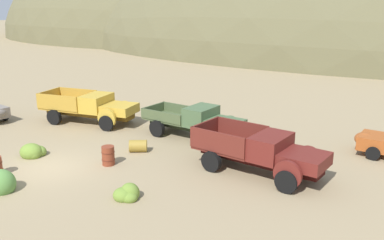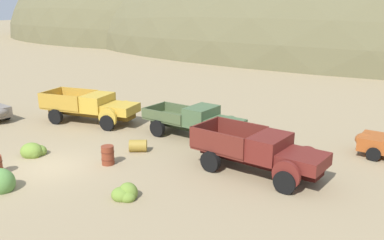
% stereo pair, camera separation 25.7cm
% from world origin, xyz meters
% --- Properties ---
extents(ground_plane, '(300.00, 300.00, 0.00)m').
position_xyz_m(ground_plane, '(0.00, 0.00, 0.00)').
color(ground_plane, '#998460').
extents(hill_distant, '(95.15, 73.85, 47.67)m').
position_xyz_m(hill_distant, '(-29.84, 80.43, 0.00)').
color(hill_distant, brown).
rests_on(hill_distant, ground).
extents(truck_faded_yellow, '(6.41, 2.88, 1.91)m').
position_xyz_m(truck_faded_yellow, '(-2.62, 7.00, 1.02)').
color(truck_faded_yellow, brown).
rests_on(truck_faded_yellow, ground).
extents(truck_weathered_green, '(6.27, 3.22, 1.89)m').
position_xyz_m(truck_weathered_green, '(4.72, 6.85, 0.99)').
color(truck_weathered_green, '#232B1B').
rests_on(truck_weathered_green, ground).
extents(truck_oxblood, '(6.32, 3.54, 1.91)m').
position_xyz_m(truck_oxblood, '(9.42, 3.46, 1.02)').
color(truck_oxblood, black).
rests_on(truck_oxblood, ground).
extents(oil_drum_by_truck, '(0.64, 0.64, 0.92)m').
position_xyz_m(oil_drum_by_truck, '(2.28, 1.53, 0.46)').
color(oil_drum_by_truck, brown).
rests_on(oil_drum_by_truck, ground).
extents(oil_drum_tipped, '(1.08, 0.96, 0.63)m').
position_xyz_m(oil_drum_tipped, '(2.63, 3.64, 0.31)').
color(oil_drum_tipped, olive).
rests_on(oil_drum_tipped, ground).
extents(bush_near_barrel, '(1.03, 0.95, 0.79)m').
position_xyz_m(bush_near_barrel, '(5.05, -1.10, 0.18)').
color(bush_near_barrel, olive).
rests_on(bush_near_barrel, ground).
extents(bush_front_left, '(1.15, 1.20, 0.86)m').
position_xyz_m(bush_front_left, '(-1.82, 0.89, 0.21)').
color(bush_front_left, olive).
rests_on(bush_front_left, ground).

